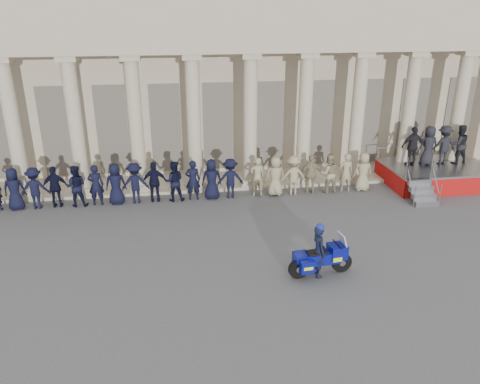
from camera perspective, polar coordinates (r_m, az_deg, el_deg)
ground at (r=15.56m, az=1.28°, el=-10.06°), size 90.00×90.00×0.00m
building at (r=28.12m, az=-3.76°, el=14.15°), size 40.00×12.50×9.00m
officer_rank at (r=21.09m, az=-8.95°, el=1.28°), size 19.17×0.70×1.86m
reviewing_stand at (r=24.67m, az=22.91°, el=4.38°), size 4.70×4.40×2.88m
motorcycle at (r=15.50m, az=9.90°, el=-7.94°), size 2.19×0.95×1.41m
rider at (r=15.30m, az=9.56°, el=-6.99°), size 0.50×0.69×1.86m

